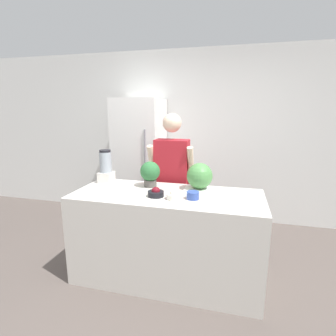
# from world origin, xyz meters

# --- Properties ---
(ground_plane) EXTENTS (14.00, 14.00, 0.00)m
(ground_plane) POSITION_xyz_m (0.00, 0.00, 0.00)
(ground_plane) COLOR #564C47
(wall_back) EXTENTS (8.00, 0.06, 2.60)m
(wall_back) POSITION_xyz_m (0.00, 2.09, 1.30)
(wall_back) COLOR white
(wall_back) RESTS_ON ground_plane
(counter_island) EXTENTS (1.85, 0.76, 0.91)m
(counter_island) POSITION_xyz_m (0.00, 0.38, 0.45)
(counter_island) COLOR beige
(counter_island) RESTS_ON ground_plane
(refrigerator) EXTENTS (0.68, 0.68, 1.88)m
(refrigerator) POSITION_xyz_m (-0.77, 1.72, 0.94)
(refrigerator) COLOR white
(refrigerator) RESTS_ON ground_plane
(person) EXTENTS (0.54, 0.27, 1.67)m
(person) POSITION_xyz_m (-0.09, 0.97, 0.86)
(person) COLOR #4C608C
(person) RESTS_ON ground_plane
(cutting_board) EXTENTS (0.34, 0.23, 0.01)m
(cutting_board) POSITION_xyz_m (0.31, 0.59, 0.91)
(cutting_board) COLOR white
(cutting_board) RESTS_ON counter_island
(watermelon) EXTENTS (0.26, 0.26, 0.26)m
(watermelon) POSITION_xyz_m (0.29, 0.60, 1.05)
(watermelon) COLOR #4C8C47
(watermelon) RESTS_ON cutting_board
(bowl_cherries) EXTENTS (0.15, 0.15, 0.09)m
(bowl_cherries) POSITION_xyz_m (-0.08, 0.28, 0.94)
(bowl_cherries) COLOR black
(bowl_cherries) RESTS_ON counter_island
(bowl_cream) EXTENTS (0.14, 0.14, 0.09)m
(bowl_cream) POSITION_xyz_m (0.10, 0.24, 0.94)
(bowl_cream) COLOR white
(bowl_cream) RESTS_ON counter_island
(bowl_small_blue) EXTENTS (0.12, 0.12, 0.07)m
(bowl_small_blue) POSITION_xyz_m (0.27, 0.29, 0.94)
(bowl_small_blue) COLOR #334C9E
(bowl_small_blue) RESTS_ON counter_island
(blender) EXTENTS (0.15, 0.15, 0.37)m
(blender) POSITION_xyz_m (-0.77, 0.61, 1.08)
(blender) COLOR silver
(blender) RESTS_ON counter_island
(potted_plant) EXTENTS (0.21, 0.21, 0.27)m
(potted_plant) POSITION_xyz_m (-0.24, 0.58, 1.06)
(potted_plant) COLOR #514C47
(potted_plant) RESTS_ON counter_island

